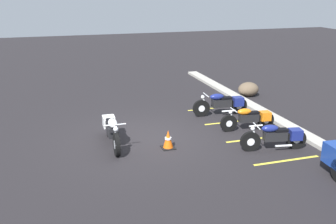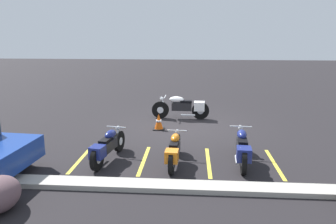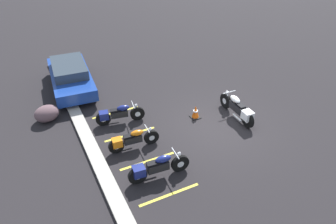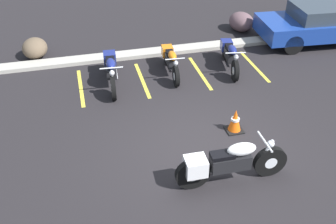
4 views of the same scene
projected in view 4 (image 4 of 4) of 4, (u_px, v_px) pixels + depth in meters
name	position (u px, v px, depth m)	size (l,w,h in m)	color
ground	(202.00, 149.00, 8.78)	(60.00, 60.00, 0.00)	black
motorcycle_white_featured	(227.00, 163.00, 7.67)	(2.32, 0.65, 0.91)	black
parked_bike_0	(111.00, 69.00, 11.02)	(0.61, 2.17, 0.85)	black
parked_bike_1	(171.00, 60.00, 11.56)	(0.55, 1.97, 0.77)	black
parked_bike_2	(230.00, 54.00, 11.84)	(0.70, 2.03, 0.80)	black
car_blue	(324.00, 22.00, 13.34)	(4.43, 2.14, 1.29)	black
concrete_curb	(153.00, 52.00, 12.82)	(18.00, 0.50, 0.12)	#A8A399
landscape_rock_0	(241.00, 22.00, 14.31)	(1.03, 0.82, 0.68)	#5D454B
landscape_rock_1	(35.00, 48.00, 12.46)	(0.92, 0.78, 0.64)	brown
traffic_cone	(235.00, 121.00, 9.23)	(0.40, 0.40, 0.58)	black
stall_line_0	(81.00, 87.00, 11.05)	(0.10, 2.10, 0.00)	gold
stall_line_1	(142.00, 80.00, 11.41)	(0.10, 2.10, 0.00)	gold
stall_line_2	(200.00, 73.00, 11.77)	(0.10, 2.10, 0.00)	gold
stall_line_3	(254.00, 66.00, 12.13)	(0.10, 2.10, 0.00)	gold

